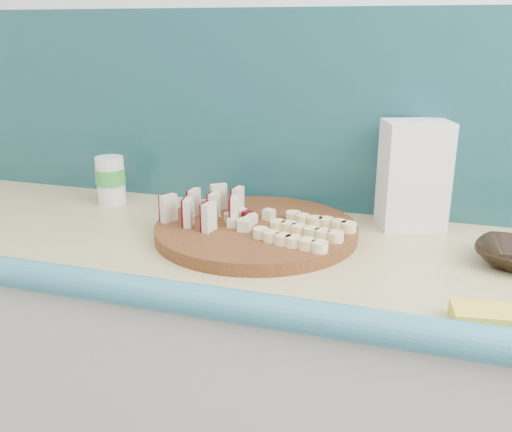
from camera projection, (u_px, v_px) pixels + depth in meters
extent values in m
cube|color=white|center=(222.00, 53.00, 1.47)|extent=(3.60, 0.04, 2.60)
cube|color=beige|center=(223.00, 413.00, 1.44)|extent=(2.20, 0.60, 0.88)
cube|color=#DEC382|center=(219.00, 245.00, 1.29)|extent=(2.20, 0.60, 0.03)
cube|color=teal|center=(159.00, 302.00, 1.02)|extent=(2.20, 0.06, 0.03)
cube|color=teal|center=(257.00, 110.00, 1.47)|extent=(2.20, 0.02, 0.50)
cylinder|color=#431D0E|center=(256.00, 230.00, 1.30)|extent=(0.57, 0.57, 0.03)
cube|color=beige|center=(169.00, 208.00, 1.30)|extent=(0.03, 0.04, 0.06)
cube|color=#4A050E|center=(165.00, 207.00, 1.31)|extent=(0.02, 0.04, 0.06)
cube|color=beige|center=(195.00, 202.00, 1.35)|extent=(0.03, 0.04, 0.06)
cube|color=#4A050E|center=(191.00, 202.00, 1.35)|extent=(0.02, 0.04, 0.06)
cube|color=beige|center=(219.00, 197.00, 1.39)|extent=(0.03, 0.04, 0.06)
cube|color=#4A050E|center=(215.00, 196.00, 1.40)|extent=(0.02, 0.04, 0.06)
cube|color=beige|center=(188.00, 213.00, 1.27)|extent=(0.03, 0.04, 0.06)
cube|color=#4A050E|center=(185.00, 212.00, 1.28)|extent=(0.02, 0.04, 0.06)
cube|color=beige|center=(214.00, 206.00, 1.32)|extent=(0.03, 0.04, 0.06)
cube|color=#4A050E|center=(211.00, 206.00, 1.32)|extent=(0.02, 0.04, 0.06)
cube|color=beige|center=(238.00, 200.00, 1.36)|extent=(0.03, 0.04, 0.06)
cube|color=#4A050E|center=(235.00, 200.00, 1.37)|extent=(0.02, 0.04, 0.06)
cube|color=beige|center=(209.00, 217.00, 1.24)|extent=(0.03, 0.04, 0.06)
cube|color=#4A050E|center=(205.00, 216.00, 1.25)|extent=(0.02, 0.04, 0.06)
cube|color=beige|center=(235.00, 211.00, 1.29)|extent=(0.03, 0.04, 0.06)
cube|color=#4A050E|center=(231.00, 210.00, 1.29)|extent=(0.02, 0.04, 0.06)
cube|color=#FEF1CB|center=(249.00, 218.00, 1.30)|extent=(0.02, 0.02, 0.02)
cube|color=#FEF1CB|center=(254.00, 218.00, 1.30)|extent=(0.02, 0.02, 0.02)
cube|color=#4A050E|center=(257.00, 216.00, 1.31)|extent=(0.02, 0.02, 0.02)
cube|color=#FEF1CB|center=(249.00, 216.00, 1.31)|extent=(0.02, 0.02, 0.02)
cube|color=#FEF1CB|center=(248.00, 215.00, 1.32)|extent=(0.02, 0.02, 0.02)
cube|color=#FEF1CB|center=(243.00, 214.00, 1.33)|extent=(0.02, 0.02, 0.02)
cube|color=#FEF1CB|center=(242.00, 216.00, 1.31)|extent=(0.02, 0.02, 0.02)
cube|color=#FEF1CB|center=(237.00, 216.00, 1.31)|extent=(0.02, 0.02, 0.02)
cube|color=#4A050E|center=(232.00, 218.00, 1.30)|extent=(0.02, 0.02, 0.02)
cube|color=#FEF1CB|center=(240.00, 219.00, 1.29)|extent=(0.02, 0.02, 0.02)
cube|color=#FEF1CB|center=(241.00, 221.00, 1.28)|extent=(0.02, 0.02, 0.02)
cube|color=#FEF1CB|center=(246.00, 219.00, 1.29)|extent=(0.02, 0.02, 0.02)
cube|color=#FEF1CB|center=(250.00, 220.00, 1.29)|extent=(0.02, 0.02, 0.02)
cylinder|color=#FBE399|center=(261.00, 234.00, 1.20)|extent=(0.03, 0.03, 0.02)
cylinder|color=#FBE399|center=(272.00, 236.00, 1.19)|extent=(0.03, 0.03, 0.02)
cylinder|color=#FBE399|center=(283.00, 239.00, 1.18)|extent=(0.03, 0.03, 0.02)
cylinder|color=#FBE399|center=(295.00, 241.00, 1.16)|extent=(0.03, 0.03, 0.02)
cylinder|color=#FBE399|center=(306.00, 244.00, 1.15)|extent=(0.03, 0.03, 0.02)
cylinder|color=#FBE399|center=(319.00, 247.00, 1.13)|extent=(0.03, 0.03, 0.02)
cylinder|color=#FBE399|center=(278.00, 225.00, 1.26)|extent=(0.03, 0.03, 0.02)
cylinder|color=#FBE399|center=(288.00, 227.00, 1.24)|extent=(0.03, 0.03, 0.02)
cylinder|color=#FBE399|center=(299.00, 229.00, 1.23)|extent=(0.03, 0.03, 0.02)
cylinder|color=#FBE399|center=(311.00, 232.00, 1.22)|extent=(0.03, 0.03, 0.02)
cylinder|color=#FBE399|center=(322.00, 234.00, 1.20)|extent=(0.03, 0.03, 0.02)
cylinder|color=#FBE399|center=(334.00, 237.00, 1.19)|extent=(0.03, 0.03, 0.02)
cylinder|color=#FBE399|center=(293.00, 216.00, 1.31)|extent=(0.03, 0.03, 0.02)
cylinder|color=#FBE399|center=(304.00, 219.00, 1.30)|extent=(0.03, 0.03, 0.02)
cylinder|color=#FBE399|center=(314.00, 221.00, 1.28)|extent=(0.03, 0.03, 0.02)
cylinder|color=#FBE399|center=(325.00, 223.00, 1.27)|extent=(0.03, 0.03, 0.02)
cylinder|color=#FBE399|center=(336.00, 225.00, 1.26)|extent=(0.03, 0.03, 0.02)
cylinder|color=#FBE399|center=(348.00, 227.00, 1.24)|extent=(0.03, 0.03, 0.02)
cube|color=silver|center=(414.00, 175.00, 1.33)|extent=(0.17, 0.15, 0.25)
cylinder|color=silver|center=(111.00, 180.00, 1.53)|extent=(0.07, 0.07, 0.13)
cylinder|color=green|center=(110.00, 176.00, 1.52)|extent=(0.08, 0.08, 0.04)
cube|color=yellow|center=(482.00, 317.00, 0.91)|extent=(0.10, 0.08, 0.03)
cube|color=gold|center=(249.00, 223.00, 1.38)|extent=(0.07, 0.18, 0.01)
cube|color=gold|center=(278.00, 223.00, 1.38)|extent=(0.11, 0.17, 0.01)
cube|color=gold|center=(296.00, 229.00, 1.34)|extent=(0.17, 0.13, 0.01)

